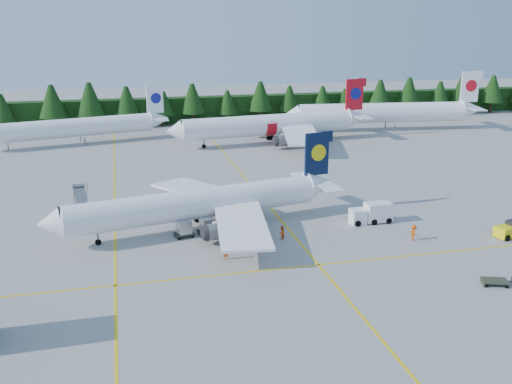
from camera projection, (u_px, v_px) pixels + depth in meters
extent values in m
plane|color=#9E9E99|center=(248.00, 248.00, 61.83)|extent=(320.00, 320.00, 0.00)
cube|color=yellow|center=(115.00, 203.00, 77.30)|extent=(0.25, 120.00, 0.01)
cube|color=yellow|center=(258.00, 193.00, 81.79)|extent=(0.25, 120.00, 0.01)
cube|color=yellow|center=(261.00, 271.00, 56.24)|extent=(80.00, 0.25, 0.01)
cube|color=black|center=(173.00, 110.00, 137.29)|extent=(220.00, 4.00, 6.00)
cylinder|color=white|center=(195.00, 204.00, 66.47)|extent=(30.02, 9.42, 3.52)
cone|color=white|center=(49.00, 224.00, 59.90)|extent=(3.12, 3.94, 3.52)
cube|color=#061332|center=(317.00, 154.00, 71.80)|extent=(3.34, 0.97, 5.46)
cube|color=white|center=(196.00, 189.00, 74.18)|extent=(11.10, 14.09, 1.00)
cylinder|color=slate|center=(189.00, 205.00, 71.76)|extent=(3.30, 2.41, 1.85)
cube|color=white|center=(242.00, 225.00, 61.20)|extent=(6.74, 13.71, 1.00)
cylinder|color=slate|center=(219.00, 231.00, 62.90)|extent=(3.30, 2.41, 1.85)
cylinder|color=slate|center=(98.00, 238.00, 62.55)|extent=(0.21, 0.21, 1.50)
cylinder|color=white|center=(268.00, 125.00, 113.74)|extent=(35.54, 8.27, 4.15)
cone|color=white|center=(174.00, 131.00, 107.40)|extent=(3.37, 4.47, 4.15)
cube|color=red|center=(354.00, 95.00, 118.62)|extent=(3.96, 0.82, 6.44)
cube|color=white|center=(267.00, 120.00, 122.88)|extent=(12.17, 16.75, 1.18)
cylinder|color=slate|center=(263.00, 130.00, 120.09)|extent=(3.76, 2.58, 2.18)
cube|color=white|center=(301.00, 135.00, 107.03)|extent=(9.15, 16.49, 1.18)
cylinder|color=slate|center=(285.00, 140.00, 109.27)|extent=(3.76, 2.58, 2.18)
cylinder|color=slate|center=(204.00, 144.00, 110.11)|extent=(0.25, 0.25, 1.76)
cylinder|color=white|center=(72.00, 128.00, 112.72)|extent=(31.60, 10.91, 3.72)
cube|color=white|center=(155.00, 99.00, 118.83)|extent=(3.51, 1.13, 5.76)
cylinder|color=slate|center=(8.00, 147.00, 108.27)|extent=(0.22, 0.22, 1.49)
cylinder|color=white|center=(381.00, 113.00, 127.35)|extent=(37.60, 8.50, 4.39)
cone|color=white|center=(292.00, 114.00, 124.92)|extent=(3.54, 4.71, 4.39)
cube|color=white|center=(470.00, 87.00, 128.20)|extent=(4.19, 0.84, 6.81)
cylinder|color=slate|center=(319.00, 128.00, 126.53)|extent=(0.26, 0.26, 1.76)
cube|color=white|center=(84.00, 214.00, 71.36)|extent=(4.02, 2.57, 0.98)
cube|color=slate|center=(81.00, 198.00, 72.48)|extent=(2.01, 3.74, 2.64)
cube|color=slate|center=(78.00, 185.00, 73.70)|extent=(1.76, 1.33, 0.11)
cube|color=white|center=(358.00, 217.00, 68.99)|extent=(1.79, 1.79, 1.85)
cube|color=black|center=(358.00, 213.00, 68.86)|extent=(1.52, 1.70, 0.79)
cube|color=white|center=(378.00, 212.00, 69.51)|extent=(3.20, 1.99, 2.29)
cube|color=yellow|center=(509.00, 231.00, 64.83)|extent=(3.44, 2.35, 1.23)
cube|color=#303527|center=(495.00, 281.00, 53.10)|extent=(2.65, 2.14, 0.13)
cube|color=#303527|center=(184.00, 234.00, 65.00)|extent=(2.45, 2.09, 0.13)
cube|color=#B5B8BA|center=(184.00, 227.00, 64.76)|extent=(1.79, 1.76, 1.49)
cube|color=#303527|center=(208.00, 231.00, 65.78)|extent=(2.45, 2.09, 0.13)
cube|color=#B5B8BA|center=(207.00, 224.00, 65.54)|extent=(1.79, 1.76, 1.49)
imported|color=#DB4C04|center=(226.00, 252.00, 58.65)|extent=(0.66, 0.45, 1.73)
imported|color=#FF4805|center=(282.00, 232.00, 64.20)|extent=(0.97, 0.94, 1.57)
imported|color=#D94904|center=(414.00, 233.00, 63.83)|extent=(0.50, 0.74, 1.79)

